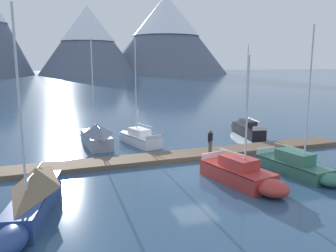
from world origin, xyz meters
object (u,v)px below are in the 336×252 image
sailboat_mid_dock_starboard (138,137)px  sailboat_far_berth (243,174)px  sailboat_second_berth (33,195)px  person_on_dock (210,140)px  sailboat_end_of_dock (246,128)px  sailboat_outer_slip (298,166)px  sailboat_mid_dock_port (96,135)px

sailboat_mid_dock_starboard → sailboat_far_berth: bearing=-71.8°
sailboat_second_berth → sailboat_mid_dock_starboard: size_ratio=1.03×
sailboat_second_berth → sailboat_mid_dock_starboard: sailboat_second_berth is taller
sailboat_far_berth → person_on_dock: 6.08m
sailboat_far_berth → sailboat_end_of_dock: 14.01m
sailboat_mid_dock_starboard → person_on_dock: 7.03m
sailboat_outer_slip → sailboat_end_of_dock: sailboat_outer_slip is taller
sailboat_second_berth → sailboat_outer_slip: size_ratio=1.02×
sailboat_far_berth → sailboat_outer_slip: 4.06m
sailboat_second_berth → sailboat_mid_dock_port: size_ratio=1.03×
sailboat_far_berth → sailboat_outer_slip: bearing=9.2°
person_on_dock → sailboat_far_berth: bearing=-95.0°
sailboat_end_of_dock → person_on_dock: bearing=-135.3°
sailboat_mid_dock_starboard → sailboat_end_of_dock: size_ratio=1.04×
sailboat_end_of_dock → person_on_dock: size_ratio=4.96×
sailboat_mid_dock_port → sailboat_mid_dock_starboard: (3.47, -0.16, -0.36)m
sailboat_mid_dock_port → person_on_dock: (7.79, -5.66, 0.35)m
sailboat_end_of_dock → person_on_dock: (-6.28, -6.22, 0.64)m
sailboat_second_berth → sailboat_outer_slip: sailboat_second_berth is taller
sailboat_end_of_dock → sailboat_mid_dock_starboard: bearing=-176.1°
sailboat_mid_dock_port → sailboat_far_berth: (7.26, -11.68, -0.32)m
sailboat_outer_slip → person_on_dock: 6.44m
sailboat_second_berth → sailboat_far_berth: bearing=4.8°
sailboat_far_berth → sailboat_second_berth: bearing=-175.2°
sailboat_second_berth → sailboat_mid_dock_port: bearing=73.8°
sailboat_mid_dock_starboard → sailboat_outer_slip: size_ratio=0.98×
sailboat_second_berth → sailboat_far_berth: 10.95m
sailboat_outer_slip → person_on_dock: sailboat_outer_slip is taller
sailboat_far_berth → person_on_dock: (0.53, 6.02, 0.67)m
sailboat_mid_dock_starboard → person_on_dock: sailboat_mid_dock_starboard is taller
sailboat_mid_dock_port → sailboat_outer_slip: size_ratio=0.99×
sailboat_mid_dock_starboard → sailboat_end_of_dock: (10.60, 0.72, 0.07)m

